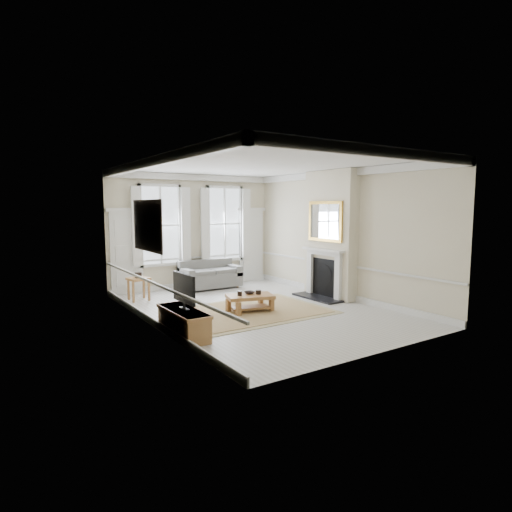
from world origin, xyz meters
TOP-DOWN VIEW (x-y plane):
  - floor at (0.00, 0.00)m, footprint 7.20×7.20m
  - ceiling at (0.00, 0.00)m, footprint 7.20×7.20m
  - back_wall at (0.00, 3.60)m, footprint 5.20×0.00m
  - left_wall at (-2.60, 0.00)m, footprint 0.00×7.20m
  - right_wall at (2.60, 0.00)m, footprint 0.00×7.20m
  - window_left at (-1.05, 3.55)m, footprint 1.26×0.20m
  - window_right at (1.05, 3.55)m, footprint 1.26×0.20m
  - door_left at (-2.05, 3.56)m, footprint 0.90×0.08m
  - door_right at (2.05, 3.56)m, footprint 0.90×0.08m
  - painting at (-2.56, 0.30)m, footprint 0.05×1.66m
  - chimney_breast at (2.43, 0.20)m, footprint 0.35×1.70m
  - hearth at (2.00, 0.20)m, footprint 0.55×1.50m
  - fireplace at (2.20, 0.20)m, footprint 0.21×1.45m
  - mirror at (2.21, 0.20)m, footprint 0.06×1.26m
  - sofa at (0.28, 3.11)m, footprint 1.77×0.86m
  - side_table at (-2.05, 2.61)m, footprint 0.56×0.56m
  - rug at (-0.27, -0.02)m, footprint 3.50×2.60m
  - coffee_table at (-0.27, -0.02)m, footprint 1.20×0.90m
  - ceramic_pot_a at (-0.52, 0.03)m, footprint 0.11×0.11m
  - ceramic_pot_b at (-0.07, -0.07)m, footprint 0.13×0.13m
  - bowl at (-0.22, 0.08)m, footprint 0.25×0.25m
  - tv_stand at (-2.34, -0.93)m, footprint 0.46×1.44m
  - tv at (-2.32, -0.93)m, footprint 0.08×0.90m

SIDE VIEW (x-z plane):
  - floor at x=0.00m, z-range 0.00..0.00m
  - rug at x=-0.27m, z-range 0.00..0.02m
  - hearth at x=2.00m, z-range 0.00..0.05m
  - tv_stand at x=-2.34m, z-range 0.00..0.52m
  - coffee_table at x=-0.27m, z-range 0.12..0.52m
  - sofa at x=0.28m, z-range -0.07..0.77m
  - bowl at x=-0.22m, z-range 0.40..0.46m
  - ceramic_pot_b at x=-0.07m, z-range 0.40..0.49m
  - ceramic_pot_a at x=-0.52m, z-range 0.40..0.51m
  - side_table at x=-2.05m, z-range 0.19..0.79m
  - fireplace at x=2.20m, z-range 0.07..1.40m
  - tv at x=-2.32m, z-range 0.57..1.25m
  - door_left at x=-2.05m, z-range 0.00..2.30m
  - door_right at x=2.05m, z-range 0.00..2.30m
  - back_wall at x=0.00m, z-range -0.90..4.30m
  - left_wall at x=-2.60m, z-range -1.90..5.30m
  - right_wall at x=2.60m, z-range -1.90..5.30m
  - chimney_breast at x=2.43m, z-range 0.01..3.39m
  - window_left at x=-1.05m, z-range 0.80..3.00m
  - window_right at x=1.05m, z-range 0.80..3.00m
  - painting at x=-2.56m, z-range 1.52..2.58m
  - mirror at x=2.21m, z-range 1.52..2.58m
  - ceiling at x=0.00m, z-range 3.40..3.40m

